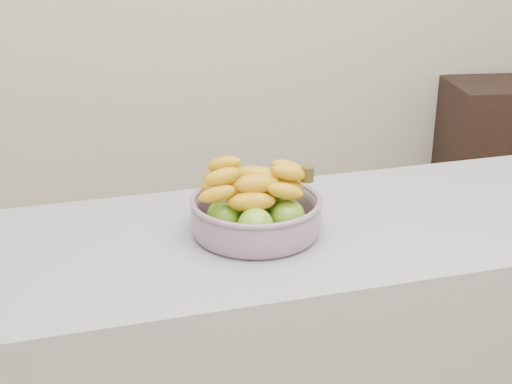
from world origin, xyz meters
TOP-DOWN VIEW (x-y plane):
  - counter at (0.00, 0.52)m, footprint 2.00×0.60m
  - cabinet at (1.25, 1.78)m, footprint 0.53×0.46m
  - fruit_bowl at (-0.26, 0.52)m, footprint 0.29×0.29m

SIDE VIEW (x-z plane):
  - cabinet at x=1.25m, z-range 0.00..0.85m
  - counter at x=0.00m, z-range 0.00..0.90m
  - fruit_bowl at x=-0.26m, z-range 0.87..1.03m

